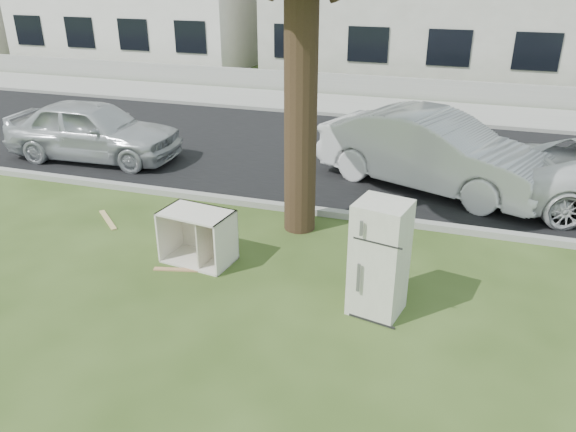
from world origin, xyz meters
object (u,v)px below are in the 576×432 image
(fridge, at_px, (379,259))
(car_left, at_px, (93,130))
(car_center, at_px, (433,151))
(cabinet, at_px, (198,236))

(fridge, relative_size, car_left, 0.39)
(car_center, xyz_separation_m, car_left, (-7.68, -0.53, -0.08))
(fridge, bearing_deg, cabinet, -178.22)
(car_left, bearing_deg, fridge, -123.01)
(car_center, bearing_deg, cabinet, 164.92)
(fridge, xyz_separation_m, car_left, (-7.37, 4.32, -0.09))
(cabinet, height_order, car_center, car_center)
(car_left, bearing_deg, cabinet, -132.72)
(car_center, relative_size, car_left, 1.15)
(cabinet, distance_m, car_center, 5.37)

